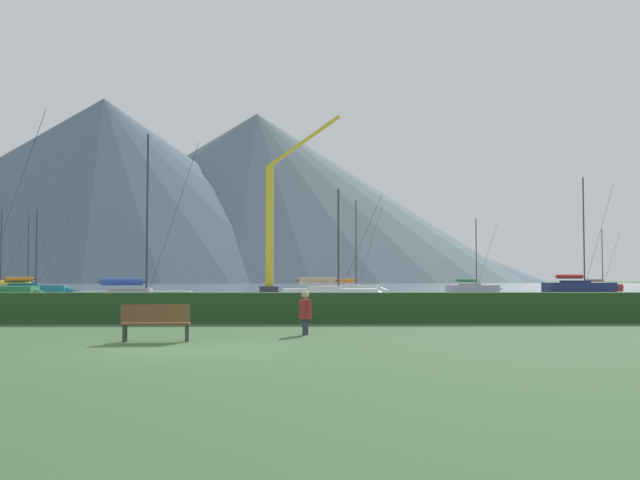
{
  "coord_description": "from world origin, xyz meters",
  "views": [
    {
      "loc": [
        2.62,
        -17.76,
        1.6
      ],
      "look_at": [
        4.4,
        58.82,
        5.33
      ],
      "focal_mm": 44.62,
      "sensor_mm": 36.0,
      "label": 1
    }
  ],
  "objects_px": {
    "sailboat_slip_7": "(31,289)",
    "sailboat_slip_8": "(580,286)",
    "sailboat_slip_1": "(352,289)",
    "sailboat_slip_9": "(332,295)",
    "sailboat_slip_5": "(600,287)",
    "dock_crane": "(273,234)",
    "sailboat_slip_6": "(24,289)",
    "sailboat_slip_12": "(473,288)",
    "park_bench_near_path": "(156,321)",
    "person_seated_viewer": "(305,311)",
    "sailboat_slip_4": "(139,298)"
  },
  "relations": [
    {
      "from": "person_seated_viewer",
      "to": "dock_crane",
      "type": "distance_m",
      "value": 62.22
    },
    {
      "from": "sailboat_slip_5",
      "to": "sailboat_slip_1",
      "type": "bearing_deg",
      "value": -157.0
    },
    {
      "from": "sailboat_slip_6",
      "to": "dock_crane",
      "type": "xyz_separation_m",
      "value": [
        26.35,
        -0.34,
        5.82
      ]
    },
    {
      "from": "sailboat_slip_7",
      "to": "sailboat_slip_8",
      "type": "height_order",
      "value": "sailboat_slip_8"
    },
    {
      "from": "sailboat_slip_7",
      "to": "dock_crane",
      "type": "distance_m",
      "value": 25.06
    },
    {
      "from": "sailboat_slip_7",
      "to": "dock_crane",
      "type": "relative_size",
      "value": 0.42
    },
    {
      "from": "sailboat_slip_8",
      "to": "person_seated_viewer",
      "type": "bearing_deg",
      "value": -121.12
    },
    {
      "from": "sailboat_slip_1",
      "to": "sailboat_slip_12",
      "type": "bearing_deg",
      "value": 34.73
    },
    {
      "from": "sailboat_slip_6",
      "to": "sailboat_slip_7",
      "type": "height_order",
      "value": "sailboat_slip_6"
    },
    {
      "from": "sailboat_slip_9",
      "to": "sailboat_slip_5",
      "type": "bearing_deg",
      "value": 56.3
    },
    {
      "from": "sailboat_slip_5",
      "to": "sailboat_slip_7",
      "type": "height_order",
      "value": "sailboat_slip_5"
    },
    {
      "from": "sailboat_slip_6",
      "to": "dock_crane",
      "type": "height_order",
      "value": "dock_crane"
    },
    {
      "from": "sailboat_slip_1",
      "to": "sailboat_slip_4",
      "type": "relative_size",
      "value": 1.0
    },
    {
      "from": "sailboat_slip_5",
      "to": "park_bench_near_path",
      "type": "bearing_deg",
      "value": -129.56
    },
    {
      "from": "sailboat_slip_1",
      "to": "sailboat_slip_5",
      "type": "relative_size",
      "value": 1.18
    },
    {
      "from": "sailboat_slip_4",
      "to": "sailboat_slip_9",
      "type": "relative_size",
      "value": 1.28
    },
    {
      "from": "sailboat_slip_7",
      "to": "park_bench_near_path",
      "type": "height_order",
      "value": "sailboat_slip_7"
    },
    {
      "from": "sailboat_slip_4",
      "to": "sailboat_slip_5",
      "type": "bearing_deg",
      "value": 47.81
    },
    {
      "from": "sailboat_slip_7",
      "to": "sailboat_slip_1",
      "type": "bearing_deg",
      "value": 0.85
    },
    {
      "from": "sailboat_slip_7",
      "to": "person_seated_viewer",
      "type": "distance_m",
      "value": 56.8
    },
    {
      "from": "sailboat_slip_5",
      "to": "sailboat_slip_9",
      "type": "distance_m",
      "value": 63.25
    },
    {
      "from": "sailboat_slip_1",
      "to": "sailboat_slip_9",
      "type": "bearing_deg",
      "value": -97.46
    },
    {
      "from": "sailboat_slip_9",
      "to": "sailboat_slip_12",
      "type": "xyz_separation_m",
      "value": [
        17.38,
        37.75,
        -0.02
      ]
    },
    {
      "from": "sailboat_slip_4",
      "to": "sailboat_slip_1",
      "type": "bearing_deg",
      "value": 65.28
    },
    {
      "from": "sailboat_slip_5",
      "to": "sailboat_slip_6",
      "type": "bearing_deg",
      "value": -177.65
    },
    {
      "from": "sailboat_slip_9",
      "to": "sailboat_slip_1",
      "type": "bearing_deg",
      "value": 85.69
    },
    {
      "from": "sailboat_slip_6",
      "to": "sailboat_slip_12",
      "type": "bearing_deg",
      "value": 2.78
    },
    {
      "from": "sailboat_slip_5",
      "to": "sailboat_slip_9",
      "type": "bearing_deg",
      "value": -137.99
    },
    {
      "from": "sailboat_slip_7",
      "to": "person_seated_viewer",
      "type": "relative_size",
      "value": 6.38
    },
    {
      "from": "sailboat_slip_6",
      "to": "person_seated_viewer",
      "type": "height_order",
      "value": "sailboat_slip_6"
    },
    {
      "from": "sailboat_slip_6",
      "to": "dock_crane",
      "type": "distance_m",
      "value": 26.98
    },
    {
      "from": "sailboat_slip_5",
      "to": "sailboat_slip_9",
      "type": "height_order",
      "value": "sailboat_slip_5"
    },
    {
      "from": "sailboat_slip_1",
      "to": "sailboat_slip_12",
      "type": "distance_m",
      "value": 17.68
    },
    {
      "from": "sailboat_slip_7",
      "to": "sailboat_slip_4",
      "type": "bearing_deg",
      "value": -70.87
    },
    {
      "from": "sailboat_slip_6",
      "to": "person_seated_viewer",
      "type": "relative_size",
      "value": 6.77
    },
    {
      "from": "sailboat_slip_6",
      "to": "sailboat_slip_12",
      "type": "relative_size",
      "value": 1.01
    },
    {
      "from": "sailboat_slip_4",
      "to": "sailboat_slip_12",
      "type": "xyz_separation_m",
      "value": [
        28.15,
        45.8,
        -0.02
      ]
    },
    {
      "from": "dock_crane",
      "to": "park_bench_near_path",
      "type": "bearing_deg",
      "value": -90.54
    },
    {
      "from": "sailboat_slip_4",
      "to": "person_seated_viewer",
      "type": "xyz_separation_m",
      "value": [
        8.93,
        -20.62,
        0.11
      ]
    },
    {
      "from": "sailboat_slip_8",
      "to": "sailboat_slip_12",
      "type": "distance_m",
      "value": 11.48
    },
    {
      "from": "sailboat_slip_12",
      "to": "dock_crane",
      "type": "height_order",
      "value": "dock_crane"
    },
    {
      "from": "park_bench_near_path",
      "to": "person_seated_viewer",
      "type": "bearing_deg",
      "value": 28.14
    },
    {
      "from": "person_seated_viewer",
      "to": "sailboat_slip_12",
      "type": "bearing_deg",
      "value": 84.71
    },
    {
      "from": "sailboat_slip_4",
      "to": "dock_crane",
      "type": "xyz_separation_m",
      "value": [
        5.75,
        41.26,
        5.79
      ]
    },
    {
      "from": "sailboat_slip_4",
      "to": "sailboat_slip_7",
      "type": "relative_size",
      "value": 1.19
    },
    {
      "from": "sailboat_slip_6",
      "to": "sailboat_slip_8",
      "type": "distance_m",
      "value": 59.89
    },
    {
      "from": "sailboat_slip_9",
      "to": "sailboat_slip_12",
      "type": "bearing_deg",
      "value": 67.31
    },
    {
      "from": "dock_crane",
      "to": "sailboat_slip_8",
      "type": "bearing_deg",
      "value": 2.89
    },
    {
      "from": "park_bench_near_path",
      "to": "dock_crane",
      "type": "relative_size",
      "value": 0.09
    },
    {
      "from": "sailboat_slip_5",
      "to": "dock_crane",
      "type": "xyz_separation_m",
      "value": [
        -41.97,
        -18.15,
        5.82
      ]
    }
  ]
}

